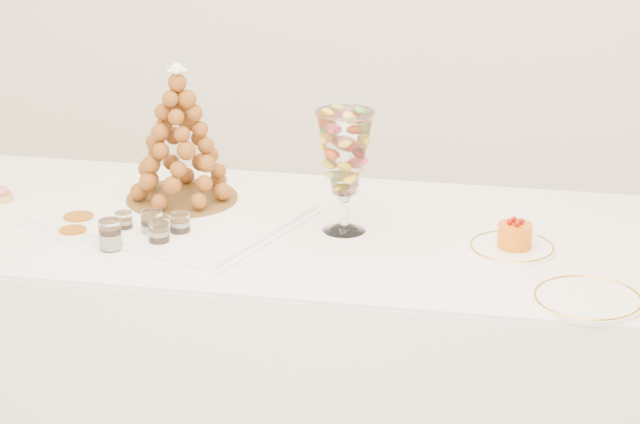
# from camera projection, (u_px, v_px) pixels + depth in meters

# --- Properties ---
(buffet_table) EXTENTS (2.16, 0.87, 0.82)m
(buffet_table) POSITION_uv_depth(u_px,v_px,m) (292.00, 366.00, 3.43)
(buffet_table) COLOR white
(buffet_table) RESTS_ON ground
(lace_tray) EXTENTS (0.75, 0.65, 0.02)m
(lace_tray) POSITION_uv_depth(u_px,v_px,m) (171.00, 214.00, 3.35)
(lace_tray) COLOR white
(lace_tray) RESTS_ON buffet_table
(macaron_vase) EXTENTS (0.15, 0.15, 0.32)m
(macaron_vase) POSITION_uv_depth(u_px,v_px,m) (345.00, 154.00, 3.19)
(macaron_vase) COLOR white
(macaron_vase) RESTS_ON buffet_table
(cake_plate) EXTENTS (0.22, 0.22, 0.01)m
(cake_plate) POSITION_uv_depth(u_px,v_px,m) (512.00, 248.00, 3.14)
(cake_plate) COLOR white
(cake_plate) RESTS_ON buffet_table
(spare_plate) EXTENTS (0.26, 0.26, 0.01)m
(spare_plate) POSITION_uv_depth(u_px,v_px,m) (588.00, 299.00, 2.85)
(spare_plate) COLOR white
(spare_plate) RESTS_ON buffet_table
(pink_tart) EXTENTS (0.07, 0.07, 0.04)m
(pink_tart) POSITION_uv_depth(u_px,v_px,m) (1.00, 195.00, 3.47)
(pink_tart) COLOR tan
(pink_tart) RESTS_ON buffet_table
(verrine_a) EXTENTS (0.05, 0.05, 0.06)m
(verrine_a) POSITION_uv_depth(u_px,v_px,m) (124.00, 224.00, 3.22)
(verrine_a) COLOR white
(verrine_a) RESTS_ON buffet_table
(verrine_b) EXTENTS (0.06, 0.06, 0.08)m
(verrine_b) POSITION_uv_depth(u_px,v_px,m) (152.00, 225.00, 3.20)
(verrine_b) COLOR white
(verrine_b) RESTS_ON buffet_table
(verrine_c) EXTENTS (0.06, 0.06, 0.07)m
(verrine_c) POSITION_uv_depth(u_px,v_px,m) (180.00, 226.00, 3.20)
(verrine_c) COLOR white
(verrine_c) RESTS_ON buffet_table
(verrine_d) EXTENTS (0.07, 0.07, 0.08)m
(verrine_d) POSITION_uv_depth(u_px,v_px,m) (110.00, 235.00, 3.14)
(verrine_d) COLOR white
(verrine_d) RESTS_ON buffet_table
(verrine_e) EXTENTS (0.05, 0.05, 0.07)m
(verrine_e) POSITION_uv_depth(u_px,v_px,m) (159.00, 236.00, 3.14)
(verrine_e) COLOR white
(verrine_e) RESTS_ON buffet_table
(ramekin_back) EXTENTS (0.09, 0.09, 0.03)m
(ramekin_back) POSITION_uv_depth(u_px,v_px,m) (79.00, 222.00, 3.28)
(ramekin_back) COLOR white
(ramekin_back) RESTS_ON buffet_table
(ramekin_front) EXTENTS (0.08, 0.08, 0.02)m
(ramekin_front) POSITION_uv_depth(u_px,v_px,m) (73.00, 235.00, 3.20)
(ramekin_front) COLOR white
(ramekin_front) RESTS_ON buffet_table
(croquembouche) EXTENTS (0.32, 0.32, 0.38)m
(croquembouche) POSITION_uv_depth(u_px,v_px,m) (179.00, 135.00, 3.36)
(croquembouche) COLOR brown
(croquembouche) RESTS_ON lace_tray
(mousse_cake) EXTENTS (0.09, 0.09, 0.08)m
(mousse_cake) POSITION_uv_depth(u_px,v_px,m) (515.00, 235.00, 3.12)
(mousse_cake) COLOR orange
(mousse_cake) RESTS_ON cake_plate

